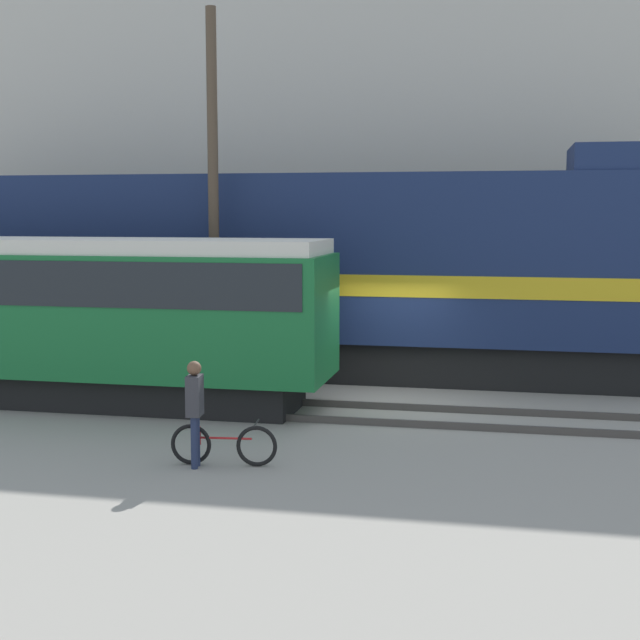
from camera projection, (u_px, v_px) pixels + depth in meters
ground_plane at (385, 403)px, 19.09m from camera, size 120.00×120.00×0.00m
track_near at (376, 414)px, 17.77m from camera, size 60.00×1.50×0.14m
track_far at (402, 374)px, 22.03m from camera, size 60.00×1.50×0.14m
building_backdrop at (431, 164)px, 28.33m from camera, size 36.75×6.00×11.18m
freight_locomotive at (254, 270)px, 22.51m from camera, size 21.57×3.04×5.57m
streetcar at (66, 309)px, 18.91m from camera, size 11.37×2.54×3.52m
bicycle at (224, 445)px, 14.35m from camera, size 1.74×0.44×0.73m
person at (195, 403)px, 14.16m from camera, size 0.26×0.38×1.73m
utility_pole_left at (213, 202)px, 20.23m from camera, size 0.24×0.24×8.60m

